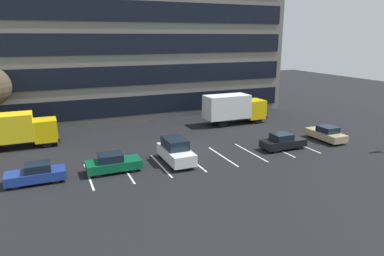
# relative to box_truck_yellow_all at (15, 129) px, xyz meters

# --- Properties ---
(ground_plane) EXTENTS (120.00, 120.00, 0.00)m
(ground_plane) POSITION_rel_box_truck_yellow_all_xyz_m (14.99, -6.38, -1.83)
(ground_plane) COLOR black
(office_building) EXTENTS (37.20, 11.70, 18.00)m
(office_building) POSITION_rel_box_truck_yellow_all_xyz_m (14.99, 11.57, 7.17)
(office_building) COLOR slate
(office_building) RESTS_ON ground_plane
(lot_markings) EXTENTS (19.74, 5.40, 0.01)m
(lot_markings) POSITION_rel_box_truck_yellow_all_xyz_m (14.99, -9.57, -1.82)
(lot_markings) COLOR silver
(lot_markings) RESTS_ON ground_plane
(box_truck_yellow_all) EXTENTS (7.00, 2.32, 3.25)m
(box_truck_yellow_all) POSITION_rel_box_truck_yellow_all_xyz_m (0.00, 0.00, 0.00)
(box_truck_yellow_all) COLOR yellow
(box_truck_yellow_all) RESTS_ON ground_plane
(box_truck_yellow) EXTENTS (7.50, 2.48, 3.48)m
(box_truck_yellow) POSITION_rel_box_truck_yellow_all_xyz_m (23.05, 0.27, 0.13)
(box_truck_yellow) COLOR yellow
(box_truck_yellow) RESTS_ON ground_plane
(suv_white) EXTENTS (1.89, 4.46, 2.01)m
(suv_white) POSITION_rel_box_truck_yellow_all_xyz_m (12.17, -9.33, -0.85)
(suv_white) COLOR white
(suv_white) RESTS_ON ground_plane
(sedan_tan) EXTENTS (1.73, 4.14, 1.48)m
(sedan_tan) POSITION_rel_box_truck_yellow_all_xyz_m (28.06, -9.36, -1.13)
(sedan_tan) COLOR tan
(sedan_tan) RESTS_ON ground_plane
(sedan_forest) EXTENTS (4.10, 1.72, 1.47)m
(sedan_forest) POSITION_rel_box_truck_yellow_all_xyz_m (7.05, -9.38, -1.13)
(sedan_forest) COLOR #0C5933
(sedan_forest) RESTS_ON ground_plane
(sedan_navy) EXTENTS (3.98, 1.67, 1.43)m
(sedan_navy) POSITION_rel_box_truck_yellow_all_xyz_m (1.68, -9.33, -1.15)
(sedan_navy) COLOR navy
(sedan_navy) RESTS_ON ground_plane
(sedan_black) EXTENTS (4.11, 1.72, 1.47)m
(sedan_black) POSITION_rel_box_truck_yellow_all_xyz_m (22.42, -9.88, -1.13)
(sedan_black) COLOR black
(sedan_black) RESTS_ON ground_plane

